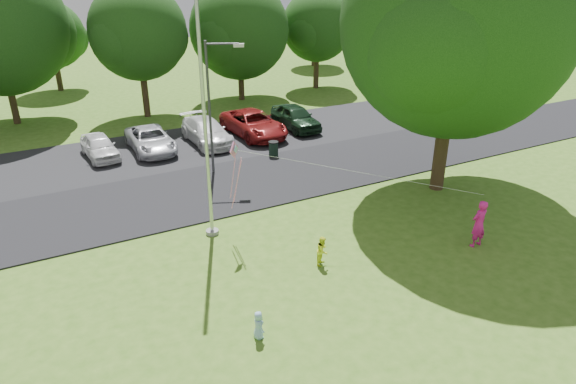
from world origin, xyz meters
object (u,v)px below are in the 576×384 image
flagpole (205,132)px  kite (242,162)px  woman (479,224)px  child_blue (258,325)px  big_tree (457,28)px  trash_can (273,149)px  child_yellow (323,251)px  street_lamp (214,96)px

flagpole → kite: bearing=-42.9°
woman → child_blue: 9.47m
flagpole → big_tree: size_ratio=0.81×
trash_can → kite: 9.49m
trash_can → child_blue: 14.79m
big_tree → child_blue: 14.70m
woman → child_yellow: bearing=-18.5°
child_blue → woman: bearing=-89.3°
big_tree → child_yellow: (-8.14, -3.05, -6.74)m
trash_can → big_tree: size_ratio=0.07×
woman → kite: bearing=-34.5°
street_lamp → trash_can: (3.49, 0.75, -3.47)m
flagpole → child_yellow: 5.96m
flagpole → child_yellow: size_ratio=9.22×
flagpole → woman: (8.44, -5.53, -3.24)m
woman → child_yellow: size_ratio=1.71×
street_lamp → big_tree: 11.21m
child_blue → big_tree: bearing=-69.4°
big_tree → kite: 10.64m
flagpole → child_yellow: flagpole is taller
woman → kite: (-7.45, 4.61, 2.24)m
woman → flagpole: bearing=-36.0°
child_yellow → kite: 4.32m
flagpole → street_lamp: bearing=66.8°
child_blue → street_lamp: bearing=-20.4°
flagpole → child_yellow: (2.67, -3.91, -3.62)m
kite → street_lamp: bearing=36.3°
child_blue → flagpole: bearing=-13.2°
woman → kite: size_ratio=0.23×
child_yellow → kite: bearing=81.2°
child_yellow → street_lamp: bearing=52.7°
trash_can → woman: size_ratio=0.46×
street_lamp → trash_can: size_ratio=7.53×
kite → woman: bearing=-72.8°
flagpole → trash_can: 9.71m
big_tree → trash_can: bearing=122.6°
woman → child_blue: (-9.42, -0.86, -0.49)m
trash_can → woman: 12.43m
trash_can → big_tree: big_tree is taller
street_lamp → child_blue: size_ratio=7.39×
street_lamp → woman: (5.92, -11.43, -2.98)m
child_yellow → kite: kite is taller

